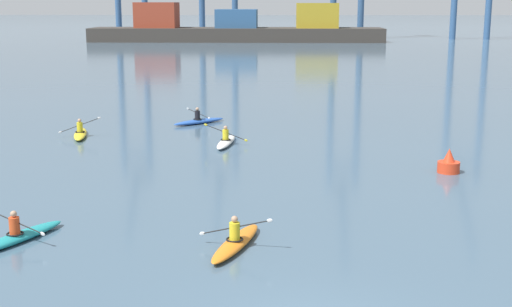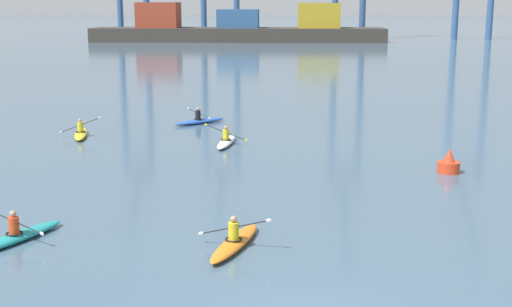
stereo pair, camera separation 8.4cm
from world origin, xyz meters
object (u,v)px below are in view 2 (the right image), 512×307
at_px(kayak_teal, 17,236).
at_px(kayak_white, 226,141).
at_px(channel_buoy, 449,164).
at_px(kayak_yellow, 81,133).
at_px(container_barge, 238,29).
at_px(kayak_blue, 199,121).
at_px(kayak_orange, 235,242).

bearing_deg(kayak_teal, kayak_white, 71.03).
distance_m(channel_buoy, kayak_yellow, 18.60).
relative_size(channel_buoy, kayak_teal, 0.30).
relative_size(container_barge, kayak_teal, 15.74).
height_order(channel_buoy, kayak_teal, channel_buoy).
height_order(channel_buoy, kayak_white, kayak_white).
distance_m(kayak_yellow, kayak_white, 7.90).
distance_m(container_barge, kayak_blue, 87.01).
bearing_deg(kayak_white, kayak_orange, -84.25).
relative_size(kayak_yellow, kayak_white, 1.00).
bearing_deg(kayak_teal, channel_buoy, 31.73).
distance_m(kayak_orange, kayak_white, 14.49).
bearing_deg(kayak_orange, kayak_teal, 177.87).
distance_m(container_barge, kayak_yellow, 91.08).
bearing_deg(container_barge, kayak_orange, -86.20).
relative_size(container_barge, kayak_orange, 15.24).
relative_size(container_barge, kayak_white, 15.17).
bearing_deg(kayak_teal, kayak_yellow, 100.02).
bearing_deg(container_barge, channel_buoy, -81.20).
relative_size(channel_buoy, kayak_white, 0.29).
height_order(kayak_blue, kayak_white, kayak_white).
height_order(container_barge, kayak_orange, container_barge).
relative_size(channel_buoy, kayak_blue, 0.34).
bearing_deg(kayak_blue, kayak_yellow, -143.88).
bearing_deg(kayak_blue, kayak_white, -70.90).
bearing_deg(kayak_yellow, kayak_white, -13.02).
bearing_deg(kayak_white, container_barge, 93.50).
bearing_deg(kayak_teal, kayak_blue, 81.98).
distance_m(kayak_yellow, kayak_orange, 18.60).
xyz_separation_m(container_barge, kayak_blue, (3.63, -86.91, -2.11)).
bearing_deg(channel_buoy, kayak_yellow, 157.66).
bearing_deg(kayak_yellow, kayak_blue, 36.12).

